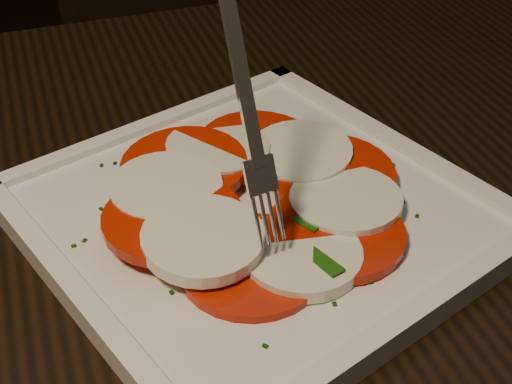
# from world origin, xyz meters

# --- Properties ---
(table) EXTENTS (1.22, 0.83, 0.75)m
(table) POSITION_xyz_m (-0.15, -0.25, 0.65)
(table) COLOR black
(table) RESTS_ON ground
(chair) EXTENTS (0.48, 0.48, 0.93)m
(chair) POSITION_xyz_m (-0.12, 0.58, 0.53)
(chair) COLOR black
(chair) RESTS_ON ground
(plate) EXTENTS (0.39, 0.39, 0.01)m
(plate) POSITION_xyz_m (-0.25, -0.26, 0.76)
(plate) COLOR white
(plate) RESTS_ON table
(caprese_salad) EXTENTS (0.26, 0.26, 0.03)m
(caprese_salad) POSITION_xyz_m (-0.25, -0.26, 0.78)
(caprese_salad) COLOR red
(caprese_salad) RESTS_ON plate
(fork) EXTENTS (0.04, 0.08, 0.18)m
(fork) POSITION_xyz_m (-0.27, -0.28, 0.88)
(fork) COLOR white
(fork) RESTS_ON caprese_salad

